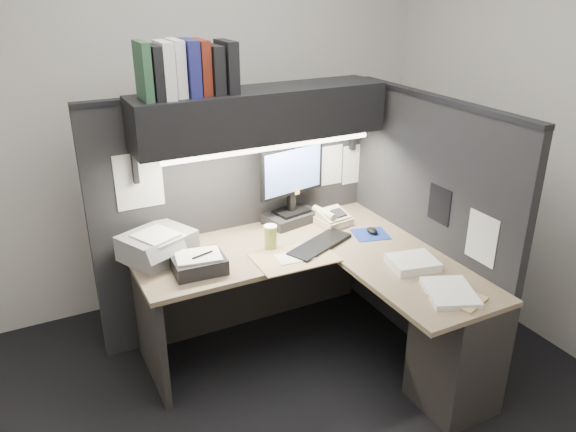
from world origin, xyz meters
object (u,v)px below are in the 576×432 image
object	(u,v)px
coffee_cup	(270,238)
notebook_stack	(199,264)
keyboard	(320,245)
telephone	(332,218)
desk	(365,315)
printer	(157,245)
monitor	(292,193)
overhead_shelf	(261,114)

from	to	relation	value
coffee_cup	notebook_stack	distance (m)	0.48
keyboard	telephone	world-z (taller)	telephone
desk	printer	size ratio (longest dim) A/B	4.54
notebook_stack	keyboard	bearing A→B (deg)	-3.47
keyboard	printer	world-z (taller)	printer
monitor	printer	xyz separation A→B (m)	(-0.93, -0.09, -0.14)
keyboard	printer	bearing A→B (deg)	136.54
monitor	notebook_stack	world-z (taller)	monitor
telephone	printer	xyz separation A→B (m)	(-1.16, 0.06, 0.03)
desk	keyboard	xyz separation A→B (m)	(-0.08, 0.39, 0.30)
overhead_shelf	telephone	size ratio (longest dim) A/B	7.36
monitor	notebook_stack	bearing A→B (deg)	-166.75
overhead_shelf	keyboard	distance (m)	0.87
monitor	telephone	world-z (taller)	monitor
coffee_cup	monitor	bearing A→B (deg)	44.67
keyboard	notebook_stack	xyz separation A→B (m)	(-0.76, 0.05, 0.03)
telephone	printer	size ratio (longest dim) A/B	0.56
coffee_cup	keyboard	bearing A→B (deg)	-21.56
monitor	notebook_stack	xyz separation A→B (m)	(-0.78, -0.36, -0.17)
monitor	printer	world-z (taller)	monitor
keyboard	printer	distance (m)	0.97
telephone	printer	bearing A→B (deg)	169.05
monitor	keyboard	world-z (taller)	monitor
desk	monitor	size ratio (longest dim) A/B	3.20
monitor	notebook_stack	size ratio (longest dim) A/B	1.86
notebook_stack	printer	bearing A→B (deg)	120.14
overhead_shelf	notebook_stack	bearing A→B (deg)	-150.03
notebook_stack	desk	bearing A→B (deg)	-27.68
monitor	coffee_cup	size ratio (longest dim) A/B	3.74
coffee_cup	overhead_shelf	bearing A→B (deg)	75.70
telephone	coffee_cup	bearing A→B (deg)	-172.47
desk	overhead_shelf	world-z (taller)	overhead_shelf
desk	keyboard	distance (m)	0.50
keyboard	coffee_cup	distance (m)	0.31
overhead_shelf	keyboard	world-z (taller)	overhead_shelf
telephone	printer	distance (m)	1.16
keyboard	monitor	bearing A→B (deg)	63.25
printer	desk	bearing A→B (deg)	-60.45
monitor	keyboard	bearing A→B (deg)	-104.07
desk	keyboard	size ratio (longest dim) A/B	3.61
coffee_cup	printer	xyz separation A→B (m)	(-0.63, 0.21, 0.00)
monitor	desk	bearing A→B (deg)	-96.98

